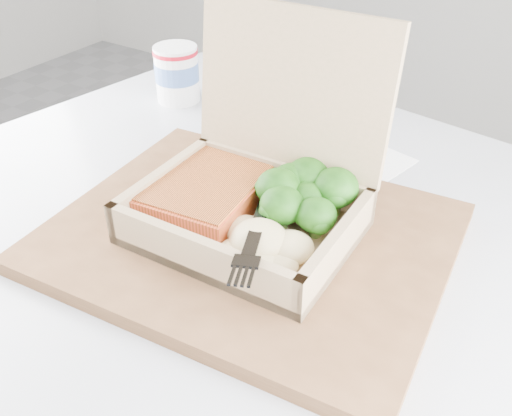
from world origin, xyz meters
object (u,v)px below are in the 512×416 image
Objects in this scene: serving_tray at (249,237)px; takeout_container at (260,177)px; cafe_table at (218,384)px; paper_cup at (177,72)px.

serving_tray is 1.78× the size of takeout_container.
serving_tray reaches higher than cafe_table.
paper_cup is at bearing 140.75° from serving_tray.
takeout_container is at bearing 96.78° from serving_tray.
takeout_container is at bearing -36.46° from paper_cup.
paper_cup is (-0.29, 0.21, -0.02)m from takeout_container.
serving_tray is at bearing 64.14° from cafe_table.
takeout_container is (-0.00, 0.02, 0.06)m from serving_tray.
cafe_table is 0.21m from serving_tray.
cafe_table is 4.49× the size of takeout_container.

